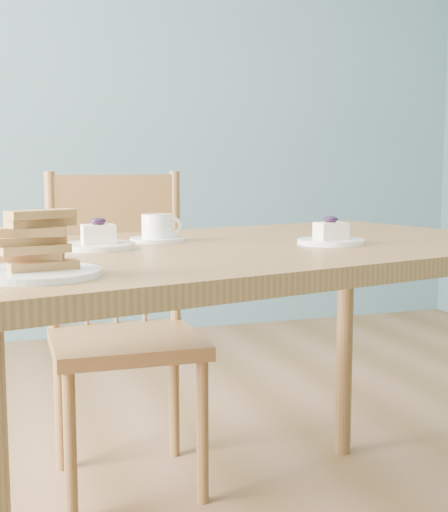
{
  "coord_description": "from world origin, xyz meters",
  "views": [
    {
      "loc": [
        -0.57,
        -1.75,
        1.02
      ],
      "look_at": [
        0.01,
        -0.06,
        0.79
      ],
      "focal_mm": 50.0,
      "sensor_mm": 36.0,
      "label": 1
    }
  ],
  "objects_px": {
    "dining_table": "(236,278)",
    "dining_chair": "(123,326)",
    "cheesecake_plate_far": "(99,241)",
    "coffee_cup": "(158,230)",
    "cheesecake_plate_near": "(331,237)",
    "biscotti_plate": "(37,254)"
  },
  "relations": [
    {
      "from": "dining_table",
      "to": "cheesecake_plate_far",
      "type": "distance_m",
      "value": 0.35
    },
    {
      "from": "dining_table",
      "to": "coffee_cup",
      "type": "distance_m",
      "value": 0.24
    },
    {
      "from": "coffee_cup",
      "to": "cheesecake_plate_near",
      "type": "bearing_deg",
      "value": -6.72
    },
    {
      "from": "cheesecake_plate_near",
      "to": "coffee_cup",
      "type": "height_order",
      "value": "same"
    },
    {
      "from": "cheesecake_plate_far",
      "to": "dining_chair",
      "type": "bearing_deg",
      "value": 73.78
    },
    {
      "from": "cheesecake_plate_near",
      "to": "cheesecake_plate_far",
      "type": "xyz_separation_m",
      "value": [
        -0.56,
        0.09,
        0.0
      ]
    },
    {
      "from": "cheesecake_plate_near",
      "to": "dining_chair",
      "type": "bearing_deg",
      "value": 122.77
    },
    {
      "from": "dining_chair",
      "to": "coffee_cup",
      "type": "distance_m",
      "value": 0.55
    },
    {
      "from": "dining_table",
      "to": "dining_chair",
      "type": "bearing_deg",
      "value": 93.99
    },
    {
      "from": "cheesecake_plate_near",
      "to": "cheesecake_plate_far",
      "type": "relative_size",
      "value": 0.96
    },
    {
      "from": "dining_table",
      "to": "biscotti_plate",
      "type": "relative_size",
      "value": 7.75
    },
    {
      "from": "dining_chair",
      "to": "biscotti_plate",
      "type": "xyz_separation_m",
      "value": [
        -0.33,
        -0.93,
        0.35
      ]
    },
    {
      "from": "biscotti_plate",
      "to": "dining_chair",
      "type": "bearing_deg",
      "value": 70.74
    },
    {
      "from": "dining_table",
      "to": "cheesecake_plate_near",
      "type": "distance_m",
      "value": 0.26
    },
    {
      "from": "dining_chair",
      "to": "coffee_cup",
      "type": "xyz_separation_m",
      "value": [
        0.01,
        -0.43,
        0.34
      ]
    },
    {
      "from": "cheesecake_plate_far",
      "to": "coffee_cup",
      "type": "bearing_deg",
      "value": 33.71
    },
    {
      "from": "biscotti_plate",
      "to": "dining_table",
      "type": "bearing_deg",
      "value": 36.12
    },
    {
      "from": "cheesecake_plate_near",
      "to": "biscotti_plate",
      "type": "distance_m",
      "value": 0.79
    },
    {
      "from": "dining_table",
      "to": "dining_chair",
      "type": "xyz_separation_m",
      "value": [
        -0.18,
        0.56,
        -0.23
      ]
    },
    {
      "from": "coffee_cup",
      "to": "cheesecake_plate_far",
      "type": "bearing_deg",
      "value": -125.76
    },
    {
      "from": "dining_table",
      "to": "cheesecake_plate_far",
      "type": "xyz_separation_m",
      "value": [
        -0.34,
        0.02,
        0.1
      ]
    },
    {
      "from": "cheesecake_plate_far",
      "to": "cheesecake_plate_near",
      "type": "bearing_deg",
      "value": -8.89
    }
  ]
}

